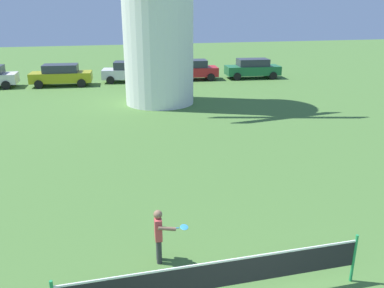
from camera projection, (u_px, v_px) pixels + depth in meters
tennis_net at (218, 275)px, 7.35m from camera, size 5.91×0.06×1.10m
player_far at (159, 233)px, 8.65m from camera, size 0.73×0.55×1.29m
stray_ball at (340, 247)px, 9.25m from camera, size 0.19×0.19×0.19m
parked_car_mustard at (61, 75)px, 28.67m from camera, size 4.43×2.14×1.56m
parked_car_silver at (130, 71)px, 30.19m from camera, size 4.35×2.43×1.56m
parked_car_red at (192, 70)px, 31.14m from camera, size 4.10×2.18×1.56m
parked_car_green at (253, 68)px, 31.80m from camera, size 4.47×2.21×1.56m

